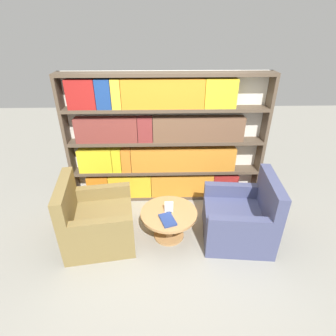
{
  "coord_description": "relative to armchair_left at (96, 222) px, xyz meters",
  "views": [
    {
      "loc": [
        -0.08,
        -2.72,
        2.74
      ],
      "look_at": [
        0.01,
        0.62,
        0.9
      ],
      "focal_mm": 28.0,
      "sensor_mm": 36.0,
      "label": 1
    }
  ],
  "objects": [
    {
      "name": "ground_plane",
      "position": [
        1.01,
        -0.14,
        -0.32
      ],
      "size": [
        14.0,
        14.0,
        0.0
      ],
      "primitive_type": "plane",
      "color": "gray"
    },
    {
      "name": "coffee_table",
      "position": [
        1.02,
        0.04,
        -0.01
      ],
      "size": [
        0.8,
        0.8,
        0.44
      ],
      "color": "#AD7F4C",
      "rests_on": "ground_plane"
    },
    {
      "name": "table_sign",
      "position": [
        1.02,
        0.04,
        0.2
      ],
      "size": [
        0.12,
        0.06,
        0.18
      ],
      "color": "black",
      "rests_on": "coffee_table"
    },
    {
      "name": "bookshelf",
      "position": [
        0.94,
        1.08,
        0.73
      ],
      "size": [
        3.19,
        0.3,
        2.14
      ],
      "color": "silver",
      "rests_on": "ground_plane"
    },
    {
      "name": "armchair_right",
      "position": [
        2.04,
        0.0,
        0.0
      ],
      "size": [
        1.0,
        0.99,
        0.98
      ],
      "rotation": [
        0.0,
        0.0,
        -1.67
      ],
      "color": "#42476B",
      "rests_on": "ground_plane"
    },
    {
      "name": "armchair_left",
      "position": [
        0.0,
        0.0,
        0.0
      ],
      "size": [
        1.03,
        1.03,
        0.98
      ],
      "rotation": [
        0.0,
        0.0,
        1.72
      ],
      "color": "olive",
      "rests_on": "ground_plane"
    },
    {
      "name": "stray_book",
      "position": [
        1.0,
        -0.14,
        0.13
      ],
      "size": [
        0.25,
        0.31,
        0.03
      ],
      "color": "navy",
      "rests_on": "coffee_table"
    }
  ]
}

